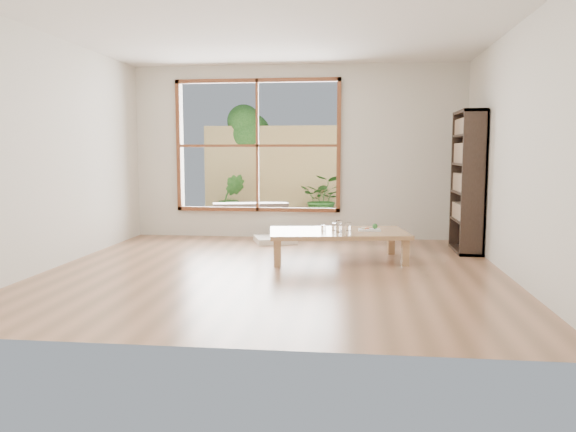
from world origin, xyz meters
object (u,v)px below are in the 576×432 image
Objects in this scene: bookshelf at (468,182)px; food_tray at (370,229)px; garden_bench at (251,206)px; low_table at (338,234)px.

bookshelf reaches higher than food_tray.
food_tray reaches higher than garden_bench.
low_table is 1.93m from bookshelf.
bookshelf is at bearing 17.04° from low_table.
bookshelf reaches higher than low_table.
garden_bench is at bearing 148.79° from bookshelf.
bookshelf is 3.82m from garden_bench.
food_tray is at bearing -67.84° from garden_bench.
low_table is 0.95× the size of bookshelf.
low_table is 3.17m from garden_bench.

